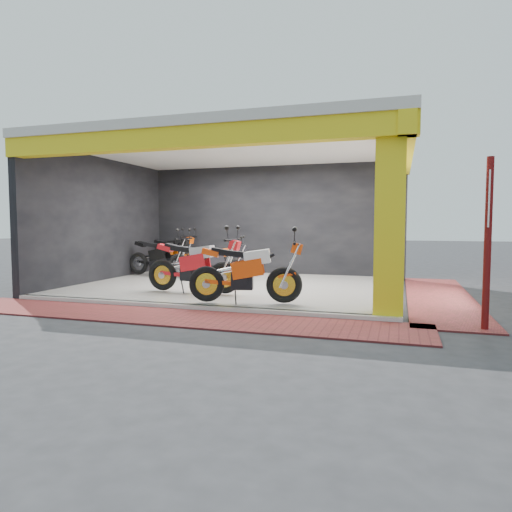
# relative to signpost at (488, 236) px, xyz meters

# --- Properties ---
(ground) EXTENTS (80.00, 80.00, 0.00)m
(ground) POSITION_rel_signpost_xyz_m (-5.21, 1.21, -1.47)
(ground) COLOR #2D2D30
(ground) RESTS_ON ground
(showroom_floor) EXTENTS (8.00, 6.00, 0.10)m
(showroom_floor) POSITION_rel_signpost_xyz_m (-5.21, 3.21, -1.42)
(showroom_floor) COLOR white
(showroom_floor) RESTS_ON ground
(showroom_ceiling) EXTENTS (8.40, 6.40, 0.20)m
(showroom_ceiling) POSITION_rel_signpost_xyz_m (-5.21, 3.21, 2.13)
(showroom_ceiling) COLOR beige
(showroom_ceiling) RESTS_ON corner_column
(back_wall) EXTENTS (8.20, 0.20, 3.50)m
(back_wall) POSITION_rel_signpost_xyz_m (-5.21, 6.31, 0.28)
(back_wall) COLOR black
(back_wall) RESTS_ON ground
(left_wall) EXTENTS (0.20, 6.20, 3.50)m
(left_wall) POSITION_rel_signpost_xyz_m (-9.31, 3.21, 0.28)
(left_wall) COLOR black
(left_wall) RESTS_ON ground
(corner_column) EXTENTS (0.50, 0.50, 3.50)m
(corner_column) POSITION_rel_signpost_xyz_m (-1.46, 0.46, 0.28)
(corner_column) COLOR yellow
(corner_column) RESTS_ON ground
(header_beam_front) EXTENTS (8.40, 0.30, 0.40)m
(header_beam_front) POSITION_rel_signpost_xyz_m (-5.21, 0.21, 1.83)
(header_beam_front) COLOR yellow
(header_beam_front) RESTS_ON corner_column
(header_beam_right) EXTENTS (0.30, 6.40, 0.40)m
(header_beam_right) POSITION_rel_signpost_xyz_m (-1.21, 3.21, 1.83)
(header_beam_right) COLOR yellow
(header_beam_right) RESTS_ON corner_column
(floor_kerb) EXTENTS (8.00, 0.20, 0.10)m
(floor_kerb) POSITION_rel_signpost_xyz_m (-5.21, 0.19, -1.42)
(floor_kerb) COLOR white
(floor_kerb) RESTS_ON ground
(paver_front) EXTENTS (9.00, 1.40, 0.03)m
(paver_front) POSITION_rel_signpost_xyz_m (-5.21, -0.59, -1.46)
(paver_front) COLOR maroon
(paver_front) RESTS_ON ground
(paver_right) EXTENTS (1.40, 7.00, 0.03)m
(paver_right) POSITION_rel_signpost_xyz_m (-0.41, 3.21, -1.46)
(paver_right) COLOR maroon
(paver_right) RESTS_ON ground
(signpost) EXTENTS (0.11, 0.37, 2.69)m
(signpost) POSITION_rel_signpost_xyz_m (0.00, 0.00, 0.00)
(signpost) COLOR #590E0D
(signpost) RESTS_ON ground
(moto_hero) EXTENTS (2.50, 1.36, 1.45)m
(moto_hero) POSITION_rel_signpost_xyz_m (-3.42, 0.80, -0.65)
(moto_hero) COLOR #EF460A
(moto_hero) RESTS_ON showroom_floor
(moto_row_a) EXTENTS (2.41, 0.93, 1.46)m
(moto_row_a) POSITION_rel_signpost_xyz_m (-4.97, 1.57, -0.64)
(moto_row_a) COLOR red
(moto_row_a) RESTS_ON showroom_floor
(moto_row_b) EXTENTS (2.34, 1.12, 1.38)m
(moto_row_b) POSITION_rel_signpost_xyz_m (-7.46, 4.22, -0.68)
(moto_row_b) COLOR black
(moto_row_b) RESTS_ON showroom_floor
(moto_row_c) EXTENTS (2.06, 1.13, 1.19)m
(moto_row_c) POSITION_rel_signpost_xyz_m (-5.66, 4.27, -0.78)
(moto_row_c) COLOR black
(moto_row_c) RESTS_ON showroom_floor
(moto_row_d) EXTENTS (2.39, 1.28, 1.39)m
(moto_row_d) POSITION_rel_signpost_xyz_m (-8.01, 5.71, -0.68)
(moto_row_d) COLOR #E34D09
(moto_row_d) RESTS_ON showroom_floor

